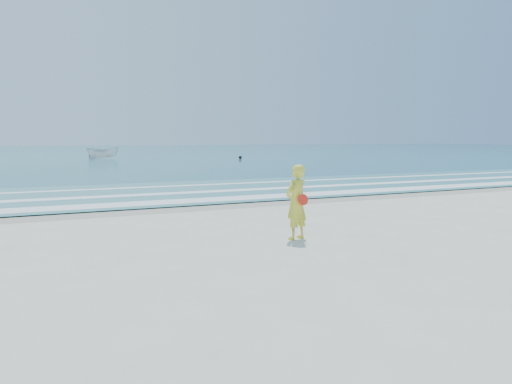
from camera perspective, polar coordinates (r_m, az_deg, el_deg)
name	(u,v)px	position (r m, az deg, el deg)	size (l,w,h in m)	color
ground	(316,264)	(9.85, 6.84, -8.18)	(400.00, 400.00, 0.00)	silver
wet_sand	(178,207)	(17.96, -8.88, -1.76)	(400.00, 2.40, 0.00)	#B2A893
ocean	(41,151)	(113.17, -23.34, 4.32)	(400.00, 190.00, 0.04)	#19727F
shallow	(145,193)	(22.75, -12.58, -0.09)	(400.00, 10.00, 0.01)	#59B7AD
foam_near	(168,202)	(19.19, -10.02, -1.13)	(400.00, 1.40, 0.01)	white
foam_mid	(149,194)	(21.97, -12.10, -0.27)	(400.00, 0.90, 0.01)	white
foam_far	(133,188)	(25.17, -13.90, 0.47)	(400.00, 0.60, 0.01)	white
boat	(103,152)	(65.19, -17.08, 4.34)	(1.47, 3.90, 1.50)	silver
buoy	(240,157)	(60.98, -1.81, 3.98)	(0.40, 0.40, 0.40)	black
woman	(296,202)	(12.04, 4.63, -1.16)	(0.77, 0.64, 1.82)	yellow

